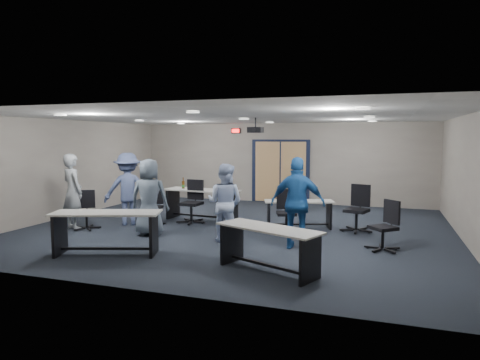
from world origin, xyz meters
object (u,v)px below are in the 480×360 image
(chair_back_c, at_px, (286,212))
(chair_loose_left, at_px, (86,210))
(person_lightblue, at_px, (225,203))
(chair_back_d, at_px, (357,209))
(person_gray, at_px, (73,192))
(table_front_right, at_px, (268,241))
(person_plaid, at_px, (149,197))
(table_front_left, at_px, (106,225))
(chair_back_a, at_px, (153,206))
(table_back_right, at_px, (299,209))
(chair_loose_right, at_px, (383,226))
(person_navy, at_px, (298,203))
(person_back, at_px, (128,189))
(table_back_left, at_px, (202,199))
(chair_back_b, at_px, (191,202))

(chair_back_c, height_order, chair_loose_left, chair_back_c)
(person_lightblue, bearing_deg, chair_loose_left, 3.49)
(chair_back_d, xyz_separation_m, person_gray, (-6.52, -1.89, 0.36))
(chair_back_c, relative_size, person_lightblue, 0.60)
(table_front_right, height_order, person_plaid, person_plaid)
(table_front_left, xyz_separation_m, chair_back_a, (-0.63, 2.78, -0.08))
(chair_back_d, xyz_separation_m, person_lightblue, (-2.60, -1.86, 0.28))
(table_back_right, height_order, person_gray, person_gray)
(chair_loose_right, bearing_deg, chair_back_d, 158.59)
(chair_back_a, bearing_deg, person_navy, -25.47)
(chair_loose_right, bearing_deg, chair_back_c, -155.51)
(person_lightblue, bearing_deg, person_navy, -179.49)
(person_gray, bearing_deg, chair_back_a, -120.73)
(table_back_right, distance_m, chair_back_c, 0.66)
(table_back_right, height_order, person_back, person_back)
(table_back_left, distance_m, person_plaid, 2.07)
(person_lightblue, xyz_separation_m, person_navy, (1.58, -0.10, 0.08))
(chair_back_c, xyz_separation_m, person_back, (-4.02, -0.35, 0.41))
(table_back_left, xyz_separation_m, table_back_right, (2.67, -0.17, -0.11))
(table_front_left, xyz_separation_m, chair_loose_right, (4.94, 1.98, -0.06))
(table_back_right, distance_m, person_navy, 2.02)
(table_front_left, height_order, chair_back_b, chair_back_b)
(table_front_right, xyz_separation_m, person_gray, (-5.33, 1.70, 0.41))
(chair_back_b, relative_size, person_plaid, 0.64)
(person_lightblue, bearing_deg, table_front_right, 133.50)
(person_gray, bearing_deg, person_lightblue, -155.93)
(person_navy, xyz_separation_m, person_back, (-4.53, 0.95, 0.00))
(chair_loose_left, bearing_deg, table_front_left, -77.09)
(chair_loose_right, height_order, person_plaid, person_plaid)
(table_back_right, bearing_deg, person_lightblue, -142.45)
(chair_loose_left, relative_size, person_back, 0.51)
(table_front_right, bearing_deg, chair_back_b, 154.80)
(chair_loose_right, relative_size, person_back, 0.54)
(person_gray, bearing_deg, chair_back_c, -142.52)
(chair_back_c, relative_size, chair_loose_left, 1.07)
(table_front_right, bearing_deg, table_back_right, 115.80)
(table_front_right, xyz_separation_m, chair_back_a, (-3.79, 2.80, -0.03))
(chair_back_b, bearing_deg, chair_back_a, -147.26)
(table_front_right, bearing_deg, table_front_left, -157.49)
(chair_loose_left, relative_size, chair_loose_right, 0.95)
(table_back_left, bearing_deg, table_back_right, 1.27)
(person_plaid, xyz_separation_m, person_back, (-1.12, 0.85, 0.05))
(table_back_left, height_order, chair_back_a, table_back_left)
(table_back_left, relative_size, person_gray, 1.14)
(chair_loose_left, bearing_deg, person_plaid, -35.09)
(person_lightblue, bearing_deg, person_back, -12.01)
(table_back_left, relative_size, person_back, 1.14)
(chair_back_d, height_order, chair_loose_right, chair_back_d)
(table_front_right, bearing_deg, person_back, 172.35)
(table_back_left, distance_m, chair_loose_right, 4.95)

